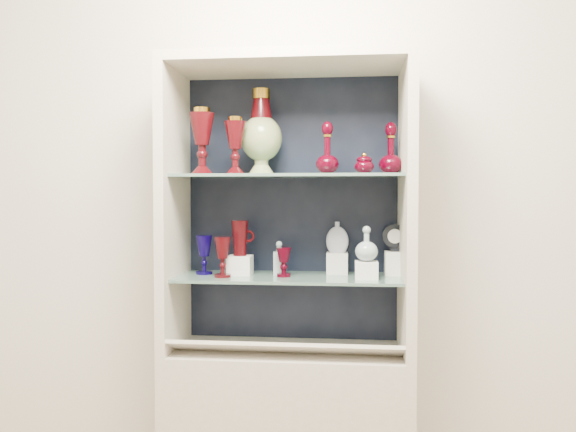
# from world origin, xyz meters

# --- Properties ---
(wall_back) EXTENTS (3.50, 0.02, 2.80)m
(wall_back) POSITION_xyz_m (0.00, 1.75, 1.40)
(wall_back) COLOR silver
(wall_back) RESTS_ON ground
(cabinet_back_panel) EXTENTS (0.98, 0.02, 1.15)m
(cabinet_back_panel) POSITION_xyz_m (0.00, 1.72, 1.32)
(cabinet_back_panel) COLOR black
(cabinet_back_panel) RESTS_ON cabinet_base
(cabinet_side_left) EXTENTS (0.04, 0.40, 1.15)m
(cabinet_side_left) POSITION_xyz_m (-0.48, 1.53, 1.32)
(cabinet_side_left) COLOR beige
(cabinet_side_left) RESTS_ON cabinet_base
(cabinet_side_right) EXTENTS (0.04, 0.40, 1.15)m
(cabinet_side_right) POSITION_xyz_m (0.48, 1.53, 1.32)
(cabinet_side_right) COLOR beige
(cabinet_side_right) RESTS_ON cabinet_base
(cabinet_top_cap) EXTENTS (1.00, 0.40, 0.04)m
(cabinet_top_cap) POSITION_xyz_m (0.00, 1.53, 1.92)
(cabinet_top_cap) COLOR beige
(cabinet_top_cap) RESTS_ON cabinet_side_left
(shelf_lower) EXTENTS (0.92, 0.34, 0.01)m
(shelf_lower) POSITION_xyz_m (0.00, 1.55, 1.04)
(shelf_lower) COLOR slate
(shelf_lower) RESTS_ON cabinet_side_left
(shelf_upper) EXTENTS (0.92, 0.34, 0.01)m
(shelf_upper) POSITION_xyz_m (0.00, 1.55, 1.46)
(shelf_upper) COLOR slate
(shelf_upper) RESTS_ON cabinet_side_left
(label_ledge) EXTENTS (0.92, 0.17, 0.09)m
(label_ledge) POSITION_xyz_m (0.00, 1.42, 0.78)
(label_ledge) COLOR beige
(label_ledge) RESTS_ON cabinet_base
(label_card_0) EXTENTS (0.10, 0.06, 0.03)m
(label_card_0) POSITION_xyz_m (0.30, 1.42, 0.80)
(label_card_0) COLOR white
(label_card_0) RESTS_ON label_ledge
(label_card_1) EXTENTS (0.10, 0.06, 0.03)m
(label_card_1) POSITION_xyz_m (0.08, 1.42, 0.80)
(label_card_1) COLOR white
(label_card_1) RESTS_ON label_ledge
(label_card_2) EXTENTS (0.10, 0.06, 0.03)m
(label_card_2) POSITION_xyz_m (-0.28, 1.42, 0.80)
(label_card_2) COLOR white
(label_card_2) RESTS_ON label_ledge
(pedestal_lamp_left) EXTENTS (0.13, 0.13, 0.27)m
(pedestal_lamp_left) POSITION_xyz_m (-0.35, 1.49, 1.61)
(pedestal_lamp_left) COLOR #41070B
(pedestal_lamp_left) RESTS_ON shelf_upper
(pedestal_lamp_right) EXTENTS (0.12, 0.12, 0.23)m
(pedestal_lamp_right) POSITION_xyz_m (-0.21, 1.49, 1.59)
(pedestal_lamp_right) COLOR #41070B
(pedestal_lamp_right) RESTS_ON shelf_upper
(enamel_urn) EXTENTS (0.22, 0.22, 0.36)m
(enamel_urn) POSITION_xyz_m (-0.12, 1.59, 1.65)
(enamel_urn) COLOR #084612
(enamel_urn) RESTS_ON shelf_upper
(ruby_decanter_a) EXTENTS (0.11, 0.11, 0.24)m
(ruby_decanter_a) POSITION_xyz_m (0.16, 1.50, 1.59)
(ruby_decanter_a) COLOR #46000F
(ruby_decanter_a) RESTS_ON shelf_upper
(ruby_decanter_b) EXTENTS (0.10, 0.10, 0.23)m
(ruby_decanter_b) POSITION_xyz_m (0.42, 1.58, 1.58)
(ruby_decanter_b) COLOR #46000F
(ruby_decanter_b) RESTS_ON shelf_upper
(lidded_bowl) EXTENTS (0.08, 0.08, 0.09)m
(lidded_bowl) POSITION_xyz_m (0.31, 1.51, 1.51)
(lidded_bowl) COLOR #46000F
(lidded_bowl) RESTS_ON shelf_upper
(cobalt_goblet) EXTENTS (0.08, 0.08, 0.17)m
(cobalt_goblet) POSITION_xyz_m (-0.36, 1.57, 1.13)
(cobalt_goblet) COLOR #0B0145
(cobalt_goblet) RESTS_ON shelf_lower
(ruby_goblet_tall) EXTENTS (0.09, 0.09, 0.16)m
(ruby_goblet_tall) POSITION_xyz_m (-0.26, 1.49, 1.13)
(ruby_goblet_tall) COLOR #41070B
(ruby_goblet_tall) RESTS_ON shelf_lower
(ruby_goblet_small) EXTENTS (0.08, 0.08, 0.12)m
(ruby_goblet_small) POSITION_xyz_m (-0.02, 1.53, 1.11)
(ruby_goblet_small) COLOR #46000F
(ruby_goblet_small) RESTS_ON shelf_lower
(riser_ruby_pitcher) EXTENTS (0.10, 0.10, 0.08)m
(riser_ruby_pitcher) POSITION_xyz_m (-0.21, 1.57, 1.09)
(riser_ruby_pitcher) COLOR silver
(riser_ruby_pitcher) RESTS_ON shelf_lower
(ruby_pitcher) EXTENTS (0.12, 0.09, 0.15)m
(ruby_pitcher) POSITION_xyz_m (-0.21, 1.57, 1.20)
(ruby_pitcher) COLOR #41070B
(ruby_pitcher) RESTS_ON riser_ruby_pitcher
(clear_square_bottle) EXTENTS (0.06, 0.06, 0.14)m
(clear_square_bottle) POSITION_xyz_m (-0.04, 1.58, 1.12)
(clear_square_bottle) COLOR #93A7AB
(clear_square_bottle) RESTS_ON shelf_lower
(riser_flat_flask) EXTENTS (0.09, 0.09, 0.09)m
(riser_flat_flask) POSITION_xyz_m (0.20, 1.64, 1.09)
(riser_flat_flask) COLOR silver
(riser_flat_flask) RESTS_ON shelf_lower
(flat_flask) EXTENTS (0.10, 0.06, 0.14)m
(flat_flask) POSITION_xyz_m (0.20, 1.64, 1.21)
(flat_flask) COLOR #ACB2C1
(flat_flask) RESTS_ON riser_flat_flask
(riser_clear_round_decanter) EXTENTS (0.09, 0.09, 0.07)m
(riser_clear_round_decanter) POSITION_xyz_m (0.32, 1.50, 1.08)
(riser_clear_round_decanter) COLOR silver
(riser_clear_round_decanter) RESTS_ON shelf_lower
(clear_round_decanter) EXTENTS (0.11, 0.11, 0.14)m
(clear_round_decanter) POSITION_xyz_m (0.32, 1.50, 1.19)
(clear_round_decanter) COLOR #93A7AB
(clear_round_decanter) RESTS_ON riser_clear_round_decanter
(riser_cameo_medallion) EXTENTS (0.08, 0.08, 0.10)m
(riser_cameo_medallion) POSITION_xyz_m (0.44, 1.62, 1.10)
(riser_cameo_medallion) COLOR silver
(riser_cameo_medallion) RESTS_ON shelf_lower
(cameo_medallion) EXTENTS (0.10, 0.04, 0.12)m
(cameo_medallion) POSITION_xyz_m (0.44, 1.62, 1.21)
(cameo_medallion) COLOR black
(cameo_medallion) RESTS_ON riser_cameo_medallion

